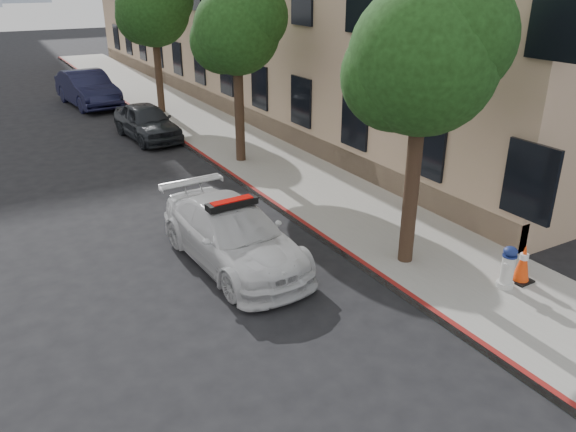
{
  "coord_description": "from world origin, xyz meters",
  "views": [
    {
      "loc": [
        -4.48,
        -9.87,
        5.69
      ],
      "look_at": [
        0.93,
        -0.47,
        1.0
      ],
      "focal_mm": 35.0,
      "sensor_mm": 36.0,
      "label": 1
    }
  ],
  "objects_px": {
    "parked_car_mid": "(147,122)",
    "fire_hydrant": "(508,267)",
    "police_car": "(233,235)",
    "traffic_cone": "(523,263)",
    "parked_car_far": "(88,89)"
  },
  "relations": [
    {
      "from": "parked_car_mid",
      "to": "parked_car_far",
      "type": "distance_m",
      "value": 7.03
    },
    {
      "from": "police_car",
      "to": "parked_car_far",
      "type": "distance_m",
      "value": 17.54
    },
    {
      "from": "parked_car_mid",
      "to": "traffic_cone",
      "type": "height_order",
      "value": "parked_car_mid"
    },
    {
      "from": "traffic_cone",
      "to": "police_car",
      "type": "bearing_deg",
      "value": 139.49
    },
    {
      "from": "traffic_cone",
      "to": "parked_car_far",
      "type": "bearing_deg",
      "value": 99.9
    },
    {
      "from": "parked_car_mid",
      "to": "parked_car_far",
      "type": "xyz_separation_m",
      "value": [
        -0.65,
        7.0,
        0.14
      ]
    },
    {
      "from": "police_car",
      "to": "traffic_cone",
      "type": "bearing_deg",
      "value": -43.32
    },
    {
      "from": "police_car",
      "to": "parked_car_mid",
      "type": "xyz_separation_m",
      "value": [
        1.35,
        10.52,
        0.01
      ]
    },
    {
      "from": "parked_car_far",
      "to": "traffic_cone",
      "type": "xyz_separation_m",
      "value": [
        3.72,
        -21.3,
        -0.26
      ]
    },
    {
      "from": "fire_hydrant",
      "to": "parked_car_far",
      "type": "bearing_deg",
      "value": 79.56
    },
    {
      "from": "parked_car_mid",
      "to": "fire_hydrant",
      "type": "xyz_separation_m",
      "value": [
        2.62,
        -14.3,
        -0.09
      ]
    },
    {
      "from": "parked_car_mid",
      "to": "fire_hydrant",
      "type": "bearing_deg",
      "value": -83.7
    },
    {
      "from": "police_car",
      "to": "traffic_cone",
      "type": "distance_m",
      "value": 5.81
    },
    {
      "from": "fire_hydrant",
      "to": "traffic_cone",
      "type": "bearing_deg",
      "value": -18.82
    },
    {
      "from": "police_car",
      "to": "fire_hydrant",
      "type": "relative_size",
      "value": 5.32
    }
  ]
}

